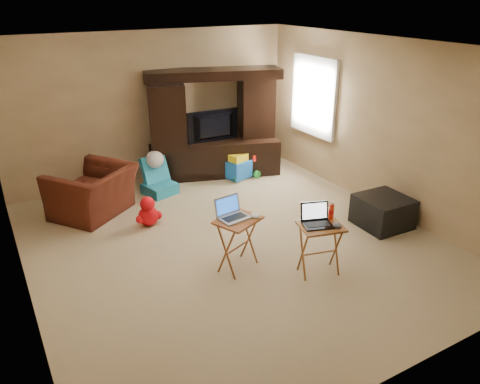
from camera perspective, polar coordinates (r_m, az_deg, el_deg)
floor at (r=6.25m, az=-0.92°, el=-6.11°), size 5.50×5.50×0.00m
ceiling at (r=5.46m, az=-1.09°, el=17.34°), size 5.50×5.50×0.00m
wall_back at (r=8.16m, az=-10.54°, el=10.11°), size 5.00×0.00×5.00m
wall_front at (r=3.77m, az=19.82°, el=-7.13°), size 5.00×0.00×5.00m
wall_left at (r=5.10m, az=-26.39°, el=-0.16°), size 0.00×5.50×5.50m
wall_right at (r=7.22m, az=16.80°, el=7.78°), size 0.00×5.50×5.50m
window_pane at (r=8.28m, az=9.07°, el=11.47°), size 0.00×1.20×1.20m
window_frame at (r=8.27m, az=8.96°, el=11.46°), size 0.06×1.14×1.34m
entertainment_center at (r=8.20m, az=-3.19°, el=8.26°), size 2.35×1.26×1.87m
television at (r=8.18m, az=-3.04°, el=7.93°), size 0.95×0.17×0.55m
recliner at (r=7.19m, az=-17.51°, el=0.02°), size 1.45×1.42×0.71m
child_rocker at (r=7.67m, az=-9.84°, el=1.92°), size 0.60×0.64×0.62m
plush_toy at (r=6.71m, az=-11.15°, el=-2.29°), size 0.39×0.33×0.44m
push_toy at (r=8.29m, az=0.28°, el=3.38°), size 0.72×0.60×0.47m
ottoman at (r=6.88m, az=17.03°, el=-2.29°), size 0.69×0.69×0.43m
tray_table_left at (r=5.55m, az=-0.24°, el=-6.34°), size 0.62×0.56×0.65m
tray_table_right at (r=5.53m, az=9.68°, el=-6.94°), size 0.56×0.49×0.63m
laptop_left at (r=5.35m, az=-0.69°, el=-2.14°), size 0.38×0.33×0.24m
laptop_right at (r=5.32m, az=9.52°, el=-2.93°), size 0.40×0.36×0.24m
mouse_left at (r=5.41m, az=1.87°, el=-2.92°), size 0.12×0.15×0.05m
mouse_right at (r=5.37m, az=11.81°, el=-3.98°), size 0.11×0.14×0.05m
water_bottle at (r=5.51m, az=11.06°, el=-2.35°), size 0.06×0.06×0.19m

